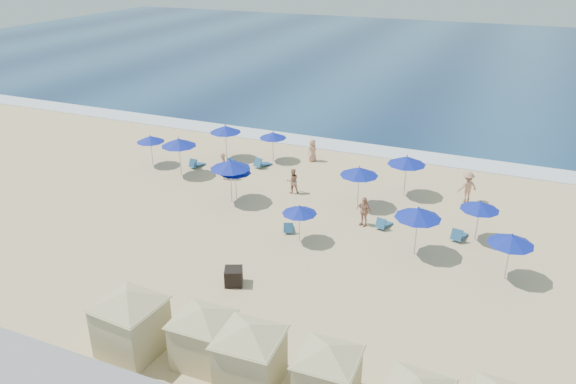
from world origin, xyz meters
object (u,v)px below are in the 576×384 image
object	(u,v)px
umbrella_1	(179,142)
beachgoer_1	(293,181)
trash_bin	(234,276)
umbrella_3	(230,164)
beachgoer_4	(312,150)
umbrella_8	(418,213)
beachgoer_3	(467,187)
umbrella_2	(225,129)
cabana_2	(250,347)
umbrella_5	(235,170)
umbrella_0	(150,139)
umbrella_6	(300,210)
umbrella_11	(511,240)
cabana_0	(130,314)
cabana_3	(328,367)
umbrella_9	(407,160)
umbrella_10	(480,206)
umbrella_4	(273,135)
beachgoer_0	(224,166)
cabana_1	(203,328)
beachgoer_2	(364,211)
umbrella_7	(359,171)

from	to	relation	value
umbrella_1	beachgoer_1	size ratio (longest dim) A/B	1.66
umbrella_1	trash_bin	bearing A→B (deg)	-47.12
umbrella_3	beachgoer_4	world-z (taller)	umbrella_3
trash_bin	beachgoer_4	xyz separation A→B (m)	(-2.39, 16.17, 0.40)
umbrella_1	umbrella_8	bearing A→B (deg)	-14.57
umbrella_8	beachgoer_1	distance (m)	9.73
beachgoer_3	umbrella_2	bearing A→B (deg)	-40.67
cabana_2	umbrella_5	distance (m)	15.73
trash_bin	umbrella_0	world-z (taller)	umbrella_0
umbrella_3	umbrella_6	size ratio (longest dim) A/B	1.33
umbrella_0	umbrella_11	xyz separation A→B (m)	(23.65, -5.65, 0.13)
umbrella_8	umbrella_5	bearing A→B (deg)	168.31
cabana_0	trash_bin	bearing A→B (deg)	76.60
cabana_3	umbrella_5	bearing A→B (deg)	128.40
trash_bin	umbrella_6	xyz separation A→B (m)	(1.20, 4.93, 1.39)
umbrella_0	beachgoer_1	distance (m)	10.91
umbrella_9	umbrella_10	size ratio (longest dim) A/B	1.16
umbrella_4	beachgoer_3	xyz separation A→B (m)	(13.52, -1.71, -0.96)
trash_bin	umbrella_9	xyz separation A→B (m)	(4.91, 12.86, 1.88)
umbrella_9	beachgoer_0	xyz separation A→B (m)	(-11.44, -2.07, -1.38)
cabana_1	umbrella_1	distance (m)	18.81
umbrella_8	umbrella_10	world-z (taller)	umbrella_8
umbrella_5	beachgoer_3	distance (m)	13.85
umbrella_6	umbrella_11	xyz separation A→B (m)	(10.08, 0.45, 0.25)
umbrella_11	beachgoer_2	bearing A→B (deg)	160.98
umbrella_6	umbrella_7	xyz separation A→B (m)	(1.55, 5.27, 0.42)
beachgoer_1	umbrella_8	bearing A→B (deg)	117.22
umbrella_9	beachgoer_4	size ratio (longest dim) A/B	1.65
umbrella_2	cabana_2	bearing A→B (deg)	-58.83
beachgoer_1	umbrella_5	bearing A→B (deg)	3.31
cabana_2	beachgoer_2	size ratio (longest dim) A/B	2.61
cabana_1	umbrella_3	xyz separation A→B (m)	(-5.86, 12.82, 0.89)
umbrella_1	umbrella_10	distance (m)	19.20
trash_bin	umbrella_0	distance (m)	16.64
cabana_0	beachgoer_2	world-z (taller)	cabana_0
cabana_2	beachgoer_1	bearing A→B (deg)	107.83
umbrella_5	beachgoer_0	bearing A→B (deg)	131.77
cabana_2	umbrella_1	bearing A→B (deg)	130.04
beachgoer_1	beachgoer_2	size ratio (longest dim) A/B	0.94
umbrella_9	beachgoer_3	world-z (taller)	umbrella_9
cabana_0	beachgoer_4	bearing A→B (deg)	92.86
cabana_0	beachgoer_3	xyz separation A→B (m)	(9.84, 18.94, -0.73)
cabana_2	cabana_3	xyz separation A→B (m)	(2.74, 0.24, -0.10)
umbrella_3	beachgoer_0	world-z (taller)	umbrella_3
cabana_2	umbrella_3	size ratio (longest dim) A/B	1.61
umbrella_1	cabana_0	bearing A→B (deg)	-62.49
cabana_1	beachgoer_0	xyz separation A→B (m)	(-8.00, 15.76, -0.59)
umbrella_9	umbrella_2	bearing A→B (deg)	174.05
cabana_2	umbrella_2	xyz separation A→B (m)	(-11.83, 19.55, 0.61)
cabana_2	umbrella_6	world-z (taller)	cabana_2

